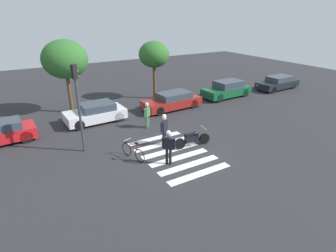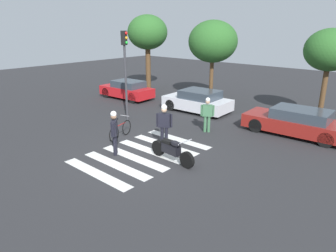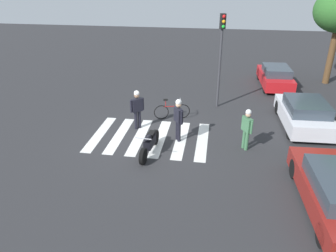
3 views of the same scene
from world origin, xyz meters
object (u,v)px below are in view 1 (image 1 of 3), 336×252
Objects in this scene: pedestrian_bystander at (147,113)px; traffic_light_pole at (78,96)px; officer_on_foot at (169,145)px; officer_by_motorcycle at (164,127)px; car_green_compact at (227,89)px; car_white_van at (96,113)px; police_motorcycle at (192,139)px; leaning_bicycle at (133,152)px; car_black_suv at (278,83)px; car_maroon_wagon at (172,101)px.

traffic_light_pole is at bearing -164.99° from pedestrian_bystander.
officer_on_foot is 0.98× the size of officer_by_motorcycle.
car_green_compact is at bearing 35.48° from officer_on_foot.
car_white_van is at bearing 100.41° from officer_on_foot.
police_motorcycle is at bearing -75.73° from pedestrian_bystander.
officer_by_motorcycle reaches higher than leaning_bicycle.
car_green_compact is 6.18m from car_black_suv.
car_white_van reaches higher than leaning_bicycle.
pedestrian_bystander is at bearing 53.22° from leaning_bicycle.
police_motorcycle is 10.40m from car_green_compact.
car_black_suv reaches higher than leaning_bicycle.
officer_on_foot is (1.30, -1.36, 0.65)m from leaning_bicycle.
leaning_bicycle is 6.06m from car_white_van.
car_black_suv is at bearing -4.02° from car_green_compact.
car_black_suv is (16.50, 6.93, -0.45)m from officer_on_foot.
leaning_bicycle is at bearing -47.86° from traffic_light_pole.
police_motorcycle is 3.44m from leaning_bicycle.
officer_on_foot is 0.45× the size of car_white_van.
officer_on_foot is 0.40× the size of car_green_compact.
car_white_van is (-2.24, 5.47, -0.44)m from officer_by_motorcycle.
traffic_light_pole reaches higher than leaning_bicycle.
police_motorcycle is 3.84m from pedestrian_bystander.
officer_by_motorcycle is at bearing -150.18° from car_green_compact.
officer_on_foot is 7.55m from car_white_van.
pedestrian_bystander reaches higher than car_green_compact.
officer_by_motorcycle is at bearing -162.29° from car_black_suv.
officer_by_motorcycle reaches higher than pedestrian_bystander.
officer_by_motorcycle is 0.46× the size of car_white_van.
car_white_van is 17.87m from car_black_suv.
car_black_suv is at bearing 9.88° from traffic_light_pole.
officer_by_motorcycle is at bearing 142.44° from police_motorcycle.
car_green_compact reaches higher than car_maroon_wagon.
car_black_suv is (11.95, -0.18, -0.03)m from car_maroon_wagon.
pedestrian_bystander is (-0.94, 3.69, 0.52)m from police_motorcycle.
officer_on_foot reaches higher than pedestrian_bystander.
officer_on_foot is 4.83m from pedestrian_bystander.
police_motorcycle is at bearing -142.17° from car_green_compact.
officer_by_motorcycle is (2.18, 0.58, 0.68)m from leaning_bicycle.
traffic_light_pole is at bearing 132.14° from leaning_bicycle.
officer_by_motorcycle is at bearing 14.98° from leaning_bicycle.
police_motorcycle is 0.47× the size of traffic_light_pole.
pedestrian_bystander is at bearing 83.65° from officer_by_motorcycle.
car_green_compact is at bearing 175.98° from car_black_suv.
pedestrian_bystander is 4.17m from car_maroon_wagon.
car_green_compact is at bearing 27.30° from leaning_bicycle.
pedestrian_bystander is (2.48, 3.32, 0.59)m from leaning_bicycle.
car_green_compact reaches higher than car_white_van.
car_white_van is 11.70m from car_green_compact.
car_green_compact is at bearing 37.83° from police_motorcycle.
pedestrian_bystander is 15.48m from car_black_suv.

